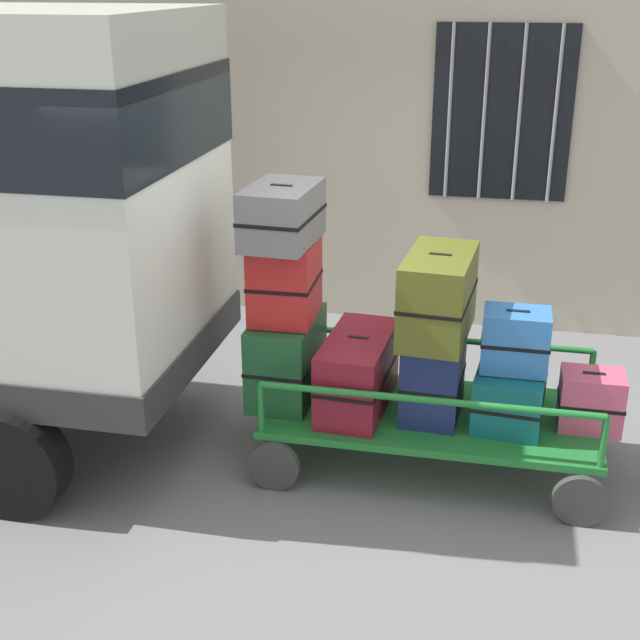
% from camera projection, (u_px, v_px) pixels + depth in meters
% --- Properties ---
extents(ground_plane, '(40.00, 40.00, 0.00)m').
position_uv_depth(ground_plane, '(326.00, 448.00, 6.12)').
color(ground_plane, slate).
extents(building_wall, '(12.00, 0.38, 5.00)m').
position_uv_depth(building_wall, '(389.00, 50.00, 7.67)').
color(building_wall, '#BCB29E').
rests_on(building_wall, ground).
extents(luggage_cart, '(2.25, 1.15, 0.39)m').
position_uv_depth(luggage_cart, '(431.00, 420.00, 5.83)').
color(luggage_cart, '#1E722D').
rests_on(luggage_cart, ground).
extents(cart_railing, '(2.15, 1.02, 0.35)m').
position_uv_depth(cart_railing, '(434.00, 373.00, 5.70)').
color(cart_railing, '#1E722D').
rests_on(cart_railing, luggage_cart).
extents(suitcase_left_bottom, '(0.43, 0.74, 0.59)m').
position_uv_depth(suitcase_left_bottom, '(286.00, 357.00, 5.93)').
color(suitcase_left_bottom, '#194C28').
rests_on(suitcase_left_bottom, luggage_cart).
extents(suitcase_left_middle, '(0.43, 0.52, 0.54)m').
position_uv_depth(suitcase_left_middle, '(285.00, 280.00, 5.71)').
color(suitcase_left_middle, '#B21E1E').
rests_on(suitcase_left_middle, suitcase_left_bottom).
extents(suitcase_left_top, '(0.45, 0.68, 0.38)m').
position_uv_depth(suitcase_left_top, '(282.00, 215.00, 5.50)').
color(suitcase_left_top, slate).
rests_on(suitcase_left_top, suitcase_left_middle).
extents(suitcase_midleft_bottom, '(0.46, 0.89, 0.51)m').
position_uv_depth(suitcase_midleft_bottom, '(358.00, 372.00, 5.80)').
color(suitcase_midleft_bottom, maroon).
rests_on(suitcase_midleft_bottom, luggage_cart).
extents(suitcase_center_bottom, '(0.41, 0.56, 0.54)m').
position_uv_depth(suitcase_center_bottom, '(433.00, 378.00, 5.68)').
color(suitcase_center_bottom, navy).
rests_on(suitcase_center_bottom, luggage_cart).
extents(suitcase_center_middle, '(0.48, 0.81, 0.56)m').
position_uv_depth(suitcase_center_middle, '(438.00, 296.00, 5.54)').
color(suitcase_center_middle, '#4C5119').
rests_on(suitcase_center_middle, suitcase_center_bottom).
extents(suitcase_midright_bottom, '(0.50, 0.75, 0.38)m').
position_uv_depth(suitcase_midright_bottom, '(510.00, 391.00, 5.67)').
color(suitcase_midright_bottom, '#0F5960').
rests_on(suitcase_midright_bottom, luggage_cart).
extents(suitcase_midright_middle, '(0.43, 0.32, 0.40)m').
position_uv_depth(suitcase_midright_middle, '(515.00, 340.00, 5.48)').
color(suitcase_midright_middle, '#3372C6').
rests_on(suitcase_midright_middle, suitcase_midright_bottom).
extents(suitcase_right_bottom, '(0.40, 0.30, 0.39)m').
position_uv_depth(suitcase_right_bottom, '(591.00, 400.00, 5.54)').
color(suitcase_right_bottom, '#CC4C72').
rests_on(suitcase_right_bottom, luggage_cart).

